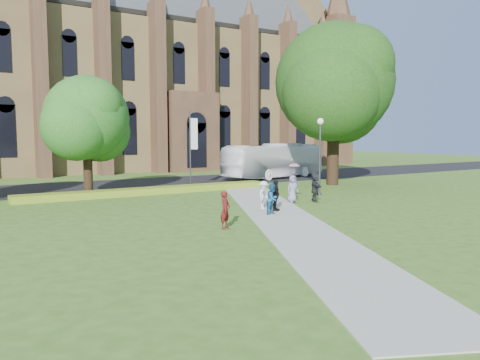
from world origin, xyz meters
TOP-DOWN VIEW (x-y plane):
  - ground at (0.00, 0.00)m, footprint 160.00×160.00m
  - road at (0.00, 20.00)m, footprint 160.00×10.00m
  - footpath at (0.00, 1.00)m, footprint 15.58×28.54m
  - flower_hedge at (-2.00, 13.20)m, footprint 18.00×1.40m
  - cathedral at (10.00, 39.73)m, footprint 52.60×18.25m
  - streetlamp at (7.50, 6.50)m, footprint 0.44×0.44m
  - large_tree at (13.00, 11.00)m, footprint 9.60×9.60m
  - street_tree_1 at (-6.00, 14.50)m, footprint 5.60×5.60m
  - banner_pole_0 at (2.11, 15.20)m, footprint 0.70×0.10m
  - tour_coach at (12.58, 18.51)m, footprint 12.19×5.38m
  - pedestrian_0 at (-3.97, -0.23)m, footprint 0.70×0.63m
  - pedestrian_1 at (-0.05, 1.65)m, footprint 0.94×0.85m
  - pedestrian_2 at (0.57, 3.31)m, footprint 1.14×1.03m
  - pedestrian_3 at (0.69, 2.39)m, footprint 1.05×0.89m
  - pedestrian_4 at (3.60, 4.56)m, footprint 0.80×0.52m
  - pedestrian_5 at (4.95, 4.06)m, footprint 1.33×1.71m
  - parasol at (3.78, 4.66)m, footprint 0.83×0.83m

SIDE VIEW (x-z plane):
  - ground at x=0.00m, z-range 0.00..0.00m
  - road at x=0.00m, z-range 0.00..0.02m
  - footpath at x=0.00m, z-range 0.00..0.04m
  - flower_hedge at x=-2.00m, z-range 0.00..0.45m
  - pedestrian_2 at x=0.57m, z-range 0.04..1.57m
  - pedestrian_1 at x=-0.05m, z-range 0.04..1.61m
  - pedestrian_0 at x=-3.97m, z-range 0.04..1.65m
  - pedestrian_4 at x=3.60m, z-range 0.04..1.67m
  - pedestrian_3 at x=0.69m, z-range 0.04..1.73m
  - pedestrian_5 at x=4.95m, z-range 0.04..1.85m
  - tour_coach at x=12.58m, z-range 0.02..3.33m
  - parasol at x=3.78m, z-range 1.67..2.29m
  - streetlamp at x=7.50m, z-range 0.68..5.92m
  - banner_pole_0 at x=2.11m, z-range 0.39..6.39m
  - street_tree_1 at x=-6.00m, z-range 1.20..9.25m
  - large_tree at x=13.00m, z-range 1.77..14.97m
  - cathedral at x=10.00m, z-range -1.02..26.98m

